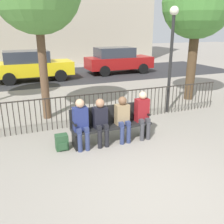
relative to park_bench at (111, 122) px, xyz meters
name	(u,v)px	position (x,y,z in m)	size (l,w,h in m)	color
ground_plane	(158,190)	(0.00, -2.26, -0.50)	(80.00, 80.00, 0.00)	gray
park_bench	(111,122)	(0.00, 0.00, 0.00)	(2.05, 0.45, 0.92)	black
seated_person_0	(81,121)	(-0.81, -0.13, 0.18)	(0.34, 0.39, 1.22)	navy
seated_person_1	(101,119)	(-0.32, -0.13, 0.16)	(0.34, 0.39, 1.18)	black
seated_person_2	(123,117)	(0.27, -0.13, 0.16)	(0.34, 0.39, 1.17)	navy
seated_person_3	(143,113)	(0.84, -0.13, 0.19)	(0.34, 0.39, 1.24)	#3D3D42
backpack	(62,142)	(-1.27, -0.04, -0.32)	(0.29, 0.26, 0.38)	#284C2D
fence_railing	(94,106)	(-0.02, 1.30, 0.06)	(9.01, 0.03, 0.95)	#2D2823
tree_0	(198,4)	(4.47, 2.54, 3.11)	(2.61, 2.61, 4.96)	#4C3823
lamp_post	(172,44)	(2.69, 1.44, 1.77)	(0.28, 0.28, 3.41)	black
street_surface	(50,76)	(0.00, 9.74, -0.50)	(24.00, 6.00, 0.01)	#2B2B2D
parked_car_0	(118,60)	(4.25, 9.37, 0.34)	(4.20, 1.94, 1.62)	maroon
parked_car_2	(32,65)	(-1.09, 8.88, 0.34)	(4.20, 1.94, 1.62)	yellow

